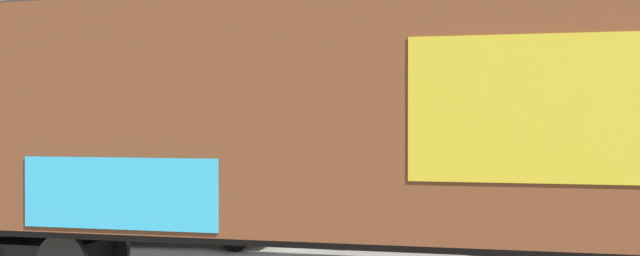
{
  "coord_description": "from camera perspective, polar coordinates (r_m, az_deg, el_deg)",
  "views": [
    {
      "loc": [
        3.58,
        -13.31,
        2.8
      ],
      "look_at": [
        0.47,
        1.55,
        2.67
      ],
      "focal_mm": 47.37,
      "sensor_mm": 36.0,
      "label": 1
    }
  ],
  "objects": [
    {
      "name": "freight_car",
      "position": [
        13.57,
        0.5,
        0.48
      ],
      "size": [
        16.35,
        3.87,
        4.93
      ],
      "color": "brown",
      "rests_on": "ground_plane"
    },
    {
      "name": "flagpole",
      "position": [
        27.07,
        0.17,
        5.16
      ],
      "size": [
        1.24,
        1.3,
        7.45
      ],
      "color": "silver",
      "rests_on": "ground_plane"
    },
    {
      "name": "hillside",
      "position": [
        70.12,
        8.87,
        3.57
      ],
      "size": [
        153.37,
        41.25,
        17.8
      ],
      "color": "silver",
      "rests_on": "ground_plane"
    },
    {
      "name": "parked_car_white",
      "position": [
        19.63,
        -9.44,
        -5.18
      ],
      "size": [
        4.62,
        2.05,
        1.75
      ],
      "color": "silver",
      "rests_on": "ground_plane"
    },
    {
      "name": "parked_car_silver",
      "position": [
        18.9,
        6.76,
        -5.56
      ],
      "size": [
        4.95,
        2.33,
        1.55
      ],
      "color": "#B7BABF",
      "rests_on": "ground_plane"
    }
  ]
}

